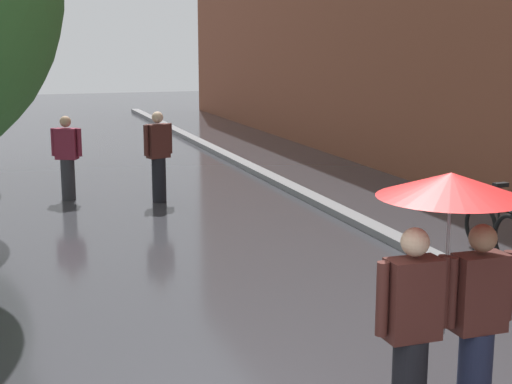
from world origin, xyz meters
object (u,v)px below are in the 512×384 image
object	(u,v)px
couple_under_umbrella	(447,266)
pedestrian_walking_midground	(67,157)
pedestrian_walking_far	(158,156)
parked_bicycle_3	(510,221)

from	to	relation	value
couple_under_umbrella	pedestrian_walking_midground	distance (m)	10.02
pedestrian_walking_midground	pedestrian_walking_far	bearing A→B (deg)	-26.26
couple_under_umbrella	pedestrian_walking_far	world-z (taller)	couple_under_umbrella
pedestrian_walking_far	pedestrian_walking_midground	bearing A→B (deg)	153.74
parked_bicycle_3	pedestrian_walking_far	bearing A→B (deg)	131.72
couple_under_umbrella	pedestrian_walking_midground	bearing A→B (deg)	100.80
pedestrian_walking_far	couple_under_umbrella	bearing A→B (deg)	-88.11
parked_bicycle_3	couple_under_umbrella	xyz separation A→B (m)	(-3.90, -4.34, 0.96)
parked_bicycle_3	couple_under_umbrella	bearing A→B (deg)	-131.89
couple_under_umbrella	pedestrian_walking_midground	size ratio (longest dim) A/B	1.28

